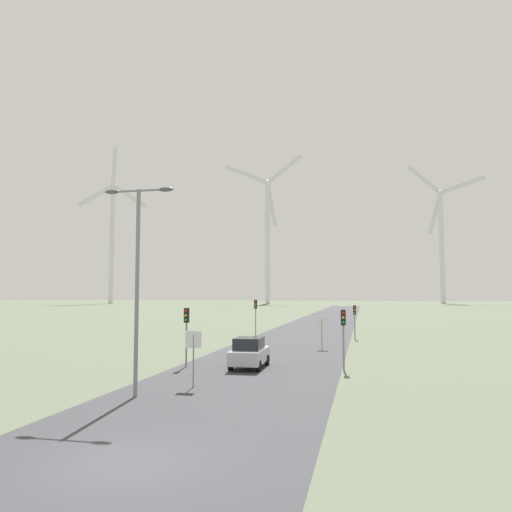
{
  "coord_description": "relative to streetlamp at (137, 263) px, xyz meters",
  "views": [
    {
      "loc": [
        6.3,
        -12.54,
        4.47
      ],
      "look_at": [
        0.0,
        16.72,
        6.73
      ],
      "focal_mm": 35.0,
      "sensor_mm": 36.0,
      "label": 1
    }
  ],
  "objects": [
    {
      "name": "ground_plane",
      "position": [
        3.42,
        -7.78,
        -5.81
      ],
      "size": [
        600.0,
        600.0,
        0.0
      ],
      "primitive_type": "plane",
      "color": "#5B6651"
    },
    {
      "name": "road_surface",
      "position": [
        3.42,
        40.22,
        -5.81
      ],
      "size": [
        10.0,
        240.0,
        0.01
      ],
      "color": "#38383D",
      "rests_on": "ground"
    },
    {
      "name": "streetlamp",
      "position": [
        0.0,
        0.0,
        0.0
      ],
      "size": [
        3.28,
        0.32,
        9.14
      ],
      "color": "gray",
      "rests_on": "ground"
    },
    {
      "name": "stop_sign_near",
      "position": [
        1.71,
        2.64,
        -3.94
      ],
      "size": [
        0.81,
        0.07,
        2.68
      ],
      "color": "gray",
      "rests_on": "ground"
    },
    {
      "name": "stop_sign_far",
      "position": [
        6.37,
        20.57,
        -4.02
      ],
      "size": [
        0.81,
        0.07,
        2.57
      ],
      "color": "gray",
      "rests_on": "ground"
    },
    {
      "name": "traffic_light_post_near_left",
      "position": [
        -0.93,
        8.85,
        -3.18
      ],
      "size": [
        0.28,
        0.34,
        3.59
      ],
      "color": "gray",
      "rests_on": "ground"
    },
    {
      "name": "traffic_light_post_near_right",
      "position": [
        8.55,
        9.32,
        -3.22
      ],
      "size": [
        0.28,
        0.34,
        3.53
      ],
      "color": "gray",
      "rests_on": "ground"
    },
    {
      "name": "traffic_light_post_mid_left",
      "position": [
        -1.13,
        29.88,
        -3.01
      ],
      "size": [
        0.28,
        0.33,
        3.83
      ],
      "color": "gray",
      "rests_on": "ground"
    },
    {
      "name": "traffic_light_post_mid_right",
      "position": [
        8.83,
        29.94,
        -3.39
      ],
      "size": [
        0.28,
        0.33,
        3.3
      ],
      "color": "gray",
      "rests_on": "ground"
    },
    {
      "name": "car_approaching",
      "position": [
        2.93,
        9.3,
        -4.9
      ],
      "size": [
        1.88,
        4.13,
        1.83
      ],
      "color": "#B7BCC1",
      "rests_on": "ground"
    },
    {
      "name": "wind_turbine_far_left",
      "position": [
        -100.56,
        183.88,
        26.06
      ],
      "size": [
        31.79,
        5.08,
        71.11
      ],
      "color": "silver",
      "rests_on": "ground"
    },
    {
      "name": "wind_turbine_left",
      "position": [
        -31.4,
        195.27,
        26.74
      ],
      "size": [
        33.2,
        10.93,
        67.15
      ],
      "color": "silver",
      "rests_on": "ground"
    },
    {
      "name": "wind_turbine_center",
      "position": [
        44.12,
        212.89,
        24.43
      ],
      "size": [
        31.96,
        9.28,
        63.71
      ],
      "color": "silver",
      "rests_on": "ground"
    }
  ]
}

